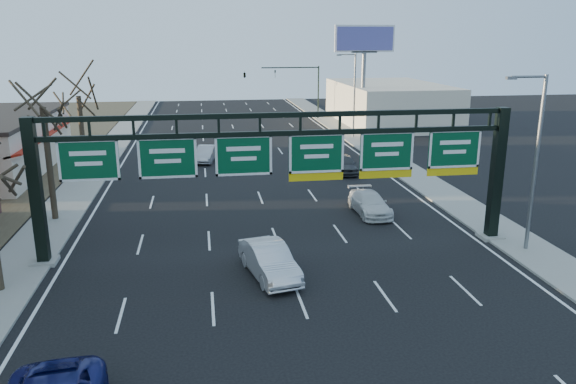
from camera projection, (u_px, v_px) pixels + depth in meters
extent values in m
plane|color=black|center=(310.00, 325.00, 21.64)|extent=(160.00, 160.00, 0.00)
cube|color=gray|center=(73.00, 197.00, 38.76)|extent=(3.00, 120.00, 0.12)
cube|color=gray|center=(425.00, 182.00, 42.56)|extent=(3.00, 120.00, 0.12)
cube|color=white|center=(257.00, 190.00, 40.67)|extent=(21.60, 120.00, 0.01)
cube|color=black|center=(36.00, 193.00, 26.55)|extent=(0.55, 0.55, 7.20)
cube|color=gray|center=(45.00, 262.00, 27.49)|extent=(1.20, 1.20, 0.20)
cube|color=black|center=(497.00, 175.00, 30.02)|extent=(0.55, 0.55, 7.20)
cube|color=gray|center=(490.00, 236.00, 30.96)|extent=(1.20, 1.20, 0.20)
cube|color=black|center=(280.00, 115.00, 27.36)|extent=(23.40, 0.25, 0.25)
cube|color=black|center=(280.00, 133.00, 27.60)|extent=(23.40, 0.25, 0.25)
cube|color=#044425|center=(89.00, 160.00, 26.52)|extent=(2.80, 0.10, 2.00)
cube|color=#044425|center=(168.00, 158.00, 27.07)|extent=(2.80, 0.10, 2.00)
cube|color=#044425|center=(244.00, 155.00, 27.61)|extent=(2.80, 0.10, 2.00)
cube|color=#044425|center=(316.00, 153.00, 28.16)|extent=(2.80, 0.10, 2.00)
cube|color=yellow|center=(316.00, 177.00, 28.48)|extent=(2.80, 0.10, 0.40)
cube|color=#044425|center=(387.00, 151.00, 28.70)|extent=(2.80, 0.10, 2.00)
cube|color=yellow|center=(385.00, 174.00, 29.03)|extent=(2.80, 0.10, 0.40)
cube|color=#044425|center=(454.00, 149.00, 29.24)|extent=(2.80, 0.10, 2.00)
cube|color=yellow|center=(452.00, 171.00, 29.57)|extent=(2.80, 0.10, 0.40)
cube|color=#AB1F11|center=(47.00, 134.00, 46.01)|extent=(1.20, 18.00, 0.40)
cube|color=beige|center=(389.00, 103.00, 71.53)|extent=(12.00, 20.00, 5.00)
cylinder|color=black|center=(49.00, 163.00, 33.07)|extent=(0.36, 0.36, 6.84)
cylinder|color=black|center=(83.00, 137.00, 42.64)|extent=(0.36, 0.36, 6.46)
cylinder|color=slate|center=(536.00, 164.00, 27.98)|extent=(0.20, 0.20, 9.00)
cylinder|color=slate|center=(529.00, 74.00, 26.66)|extent=(1.80, 0.12, 0.12)
cube|color=slate|center=(512.00, 75.00, 26.54)|extent=(0.50, 0.22, 0.15)
cylinder|color=slate|center=(354.00, 95.00, 60.34)|extent=(0.20, 0.20, 9.00)
cylinder|color=slate|center=(347.00, 53.00, 59.03)|extent=(1.80, 0.12, 0.12)
cube|color=slate|center=(339.00, 54.00, 58.91)|extent=(0.50, 0.22, 0.15)
cylinder|color=slate|center=(363.00, 92.00, 65.49)|extent=(0.50, 0.50, 9.00)
cube|color=slate|center=(364.00, 52.00, 64.28)|extent=(3.00, 0.30, 0.20)
cube|color=white|center=(365.00, 39.00, 63.88)|extent=(7.00, 0.30, 3.00)
cube|color=#5453A6|center=(365.00, 39.00, 63.69)|extent=(6.60, 0.05, 2.60)
cylinder|color=black|center=(318.00, 93.00, 74.80)|extent=(0.18, 0.18, 7.00)
cylinder|color=black|center=(290.00, 68.00, 73.36)|extent=(7.60, 0.14, 0.14)
imported|color=black|center=(275.00, 74.00, 73.27)|extent=(0.20, 0.20, 1.00)
imported|color=black|center=(245.00, 74.00, 72.68)|extent=(0.54, 0.54, 1.62)
imported|color=silver|center=(269.00, 260.00, 25.86)|extent=(2.63, 4.97, 1.56)
imported|color=silver|center=(370.00, 203.00, 35.09)|extent=(1.99, 4.64, 1.33)
imported|color=#383A3C|center=(345.00, 164.00, 45.63)|extent=(1.94, 4.35, 1.45)
imported|color=#A7A6AB|center=(206.00, 154.00, 49.78)|extent=(2.26, 4.41, 1.39)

